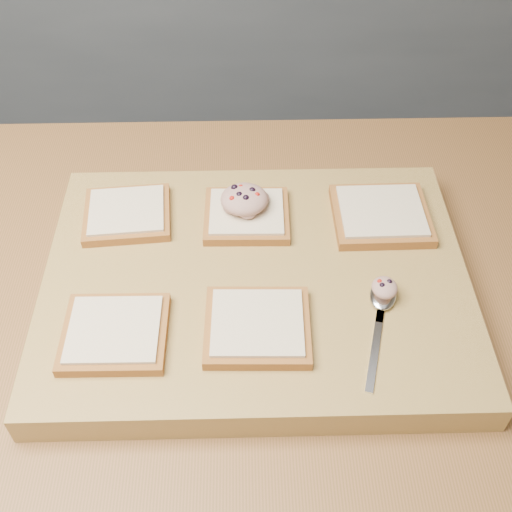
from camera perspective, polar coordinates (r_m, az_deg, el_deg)
The scene contains 11 objects.
island_counter at distance 1.17m, azimuth -6.33°, elevation -18.74°, with size 2.00×0.80×0.90m.
back_counter at distance 2.18m, azimuth -4.34°, elevation 18.09°, with size 3.60×0.62×0.94m.
cutting_board at distance 0.78m, azimuth -0.00°, elevation -2.48°, with size 0.51×0.39×0.04m, color #AC8949.
bread_far_left at distance 0.85m, azimuth -11.39°, elevation 3.72°, with size 0.12×0.11×0.02m.
bread_far_center at distance 0.83m, azimuth -0.84°, elevation 3.68°, with size 0.11×0.10×0.02m.
bread_far_right at distance 0.84m, azimuth 11.05°, elevation 3.63°, with size 0.12×0.11×0.02m.
bread_near_left at distance 0.72m, azimuth -12.44°, elevation -6.67°, with size 0.11×0.11×0.02m.
bread_near_center at distance 0.71m, azimuth 0.12°, elevation -6.24°, with size 0.12×0.11×0.02m.
tuna_salad_dollop at distance 0.82m, azimuth -1.05°, elevation 5.08°, with size 0.06×0.06×0.03m.
spoon at distance 0.75m, azimuth 11.12°, elevation -4.11°, with size 0.06×0.15×0.01m.
spoon_salad at distance 0.74m, azimuth 11.36°, elevation -2.76°, with size 0.03×0.03×0.02m.
Camera 1 is at (0.11, -0.48, 1.52)m, focal length 45.00 mm.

